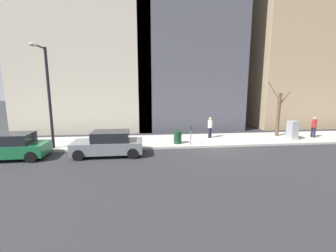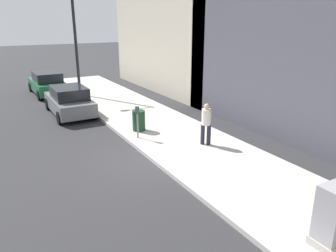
{
  "view_description": "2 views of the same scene",
  "coord_description": "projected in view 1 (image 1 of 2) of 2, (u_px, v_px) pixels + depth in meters",
  "views": [
    {
      "loc": [
        -14.79,
        5.19,
        4.19
      ],
      "look_at": [
        -0.42,
        3.62,
        1.67
      ],
      "focal_mm": 24.0,
      "sensor_mm": 36.0,
      "label": 1
    },
    {
      "loc": [
        -4.78,
        -9.9,
        4.89
      ],
      "look_at": [
        1.07,
        0.44,
        0.98
      ],
      "focal_mm": 35.0,
      "sensor_mm": 36.0,
      "label": 2
    }
  ],
  "objects": [
    {
      "name": "ground_plane",
      "position": [
        218.0,
        147.0,
        15.76
      ],
      "size": [
        120.0,
        120.0,
        0.0
      ],
      "primitive_type": "plane",
      "color": "#2B2B2D"
    },
    {
      "name": "pedestrian_midblock",
      "position": [
        210.0,
        126.0,
        18.0
      ],
      "size": [
        0.36,
        0.36,
        1.66
      ],
      "rotation": [
        0.0,
        0.0,
        5.53
      ],
      "color": "#1E1E2D",
      "rests_on": "sidewalk"
    },
    {
      "name": "bare_tree",
      "position": [
        278.0,
        113.0,
        18.62
      ],
      "size": [
        0.96,
        1.71,
        4.5
      ],
      "color": "brown",
      "rests_on": "sidewalk"
    },
    {
      "name": "office_tower_left",
      "position": [
        288.0,
        63.0,
        26.52
      ],
      "size": [
        10.82,
        10.82,
        14.05
      ],
      "primitive_type": "cube",
      "color": "tan",
      "rests_on": "ground"
    },
    {
      "name": "trash_bin",
      "position": [
        178.0,
        137.0,
        16.24
      ],
      "size": [
        0.56,
        0.56,
        0.9
      ],
      "primitive_type": "cylinder",
      "color": "#14381E",
      "rests_on": "sidewalk"
    },
    {
      "name": "parked_car_green",
      "position": [
        10.0,
        147.0,
        13.14
      ],
      "size": [
        2.02,
        4.25,
        1.52
      ],
      "rotation": [
        0.0,
        0.0,
        0.03
      ],
      "color": "#196038",
      "rests_on": "ground"
    },
    {
      "name": "parking_meter",
      "position": [
        191.0,
        133.0,
        15.83
      ],
      "size": [
        0.14,
        0.1,
        1.35
      ],
      "color": "slate",
      "rests_on": "sidewalk"
    },
    {
      "name": "office_block_center",
      "position": [
        185.0,
        28.0,
        24.26
      ],
      "size": [
        10.13,
        10.13,
        20.98
      ],
      "primitive_type": "cube",
      "color": "#4C4C56",
      "rests_on": "ground"
    },
    {
      "name": "office_tower_right",
      "position": [
        91.0,
        8.0,
        23.89
      ],
      "size": [
        12.3,
        12.3,
        25.08
      ],
      "primitive_type": "cube",
      "color": "#BCB29E",
      "rests_on": "ground"
    },
    {
      "name": "pedestrian_near_meter",
      "position": [
        314.0,
        126.0,
        18.16
      ],
      "size": [
        0.4,
        0.36,
        1.66
      ],
      "rotation": [
        0.0,
        0.0,
        0.15
      ],
      "color": "#1E1E2D",
      "rests_on": "sidewalk"
    },
    {
      "name": "sidewalk",
      "position": [
        210.0,
        140.0,
        17.71
      ],
      "size": [
        4.0,
        36.0,
        0.15
      ],
      "primitive_type": "cube",
      "color": "#B2AFA8",
      "rests_on": "ground"
    },
    {
      "name": "streetlamp",
      "position": [
        47.0,
        90.0,
        14.15
      ],
      "size": [
        1.97,
        0.32,
        6.5
      ],
      "color": "black",
      "rests_on": "sidewalk"
    },
    {
      "name": "utility_box",
      "position": [
        292.0,
        130.0,
        17.58
      ],
      "size": [
        0.83,
        0.61,
        1.43
      ],
      "color": "#A8A399",
      "rests_on": "sidewalk"
    },
    {
      "name": "parked_car_grey",
      "position": [
        109.0,
        144.0,
        13.84
      ],
      "size": [
        1.93,
        4.21,
        1.52
      ],
      "rotation": [
        0.0,
        0.0,
        -0.0
      ],
      "color": "slate",
      "rests_on": "ground"
    }
  ]
}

